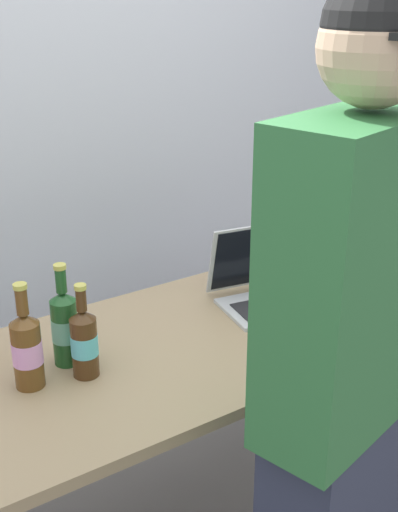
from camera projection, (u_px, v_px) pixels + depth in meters
The scene contains 7 objects.
desk at pixel (174, 379), 1.97m from camera, with size 1.44×0.73×0.77m.
laptop at pixel (269, 283), 2.16m from camera, with size 0.39×0.34×0.24m.
beer_bottle_dark at pixel (27, 348), 1.68m from camera, with size 0.08×0.08×0.29m.
beer_bottle_green at pixel (65, 326), 1.78m from camera, with size 0.07×0.07×0.29m.
beer_bottle_amber at pixel (84, 341), 1.73m from camera, with size 0.07×0.07×0.26m.
person_figure at pixel (342, 402), 1.41m from camera, with size 0.46×0.33×1.77m.
back_wall at pixel (39, 112), 2.41m from camera, with size 6.00×0.10×2.60m, color silver.
Camera 1 is at (-0.88, -1.44, 1.74)m, focal length 46.88 mm.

